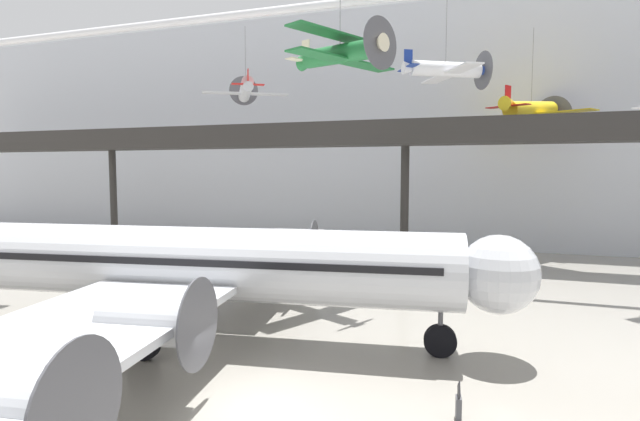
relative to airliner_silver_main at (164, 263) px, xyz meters
The scene contains 9 objects.
ground_plane 8.61m from the airliner_silver_main, 34.26° to the right, with size 260.00×260.00×0.00m, color gray.
hangar_back_wall 33.70m from the airliner_silver_main, 78.42° to the left, with size 140.00×3.00×23.31m.
mezzanine_walkway 24.34m from the airliner_silver_main, 73.80° to the left, with size 110.00×3.20×11.46m.
airliner_silver_main is the anchor object (origin of this frame).
suspended_plane_silver_racer 21.53m from the airliner_silver_main, 106.46° to the left, with size 6.38×5.79×5.87m.
suspended_plane_green_biplane 14.67m from the airliner_silver_main, 58.01° to the left, with size 6.48×7.36×6.22m.
suspended_plane_white_twin 22.63m from the airliner_silver_main, 58.69° to the left, with size 6.23×6.96×5.87m.
suspended_plane_yellow_lowwing 31.83m from the airliner_silver_main, 57.85° to the left, with size 8.88×8.07×8.44m.
info_sign_pedestal 13.49m from the airliner_silver_main, 14.23° to the right, with size 0.21×0.77×1.24m.
Camera 1 is at (7.04, -13.71, 7.46)m, focal length 28.00 mm.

